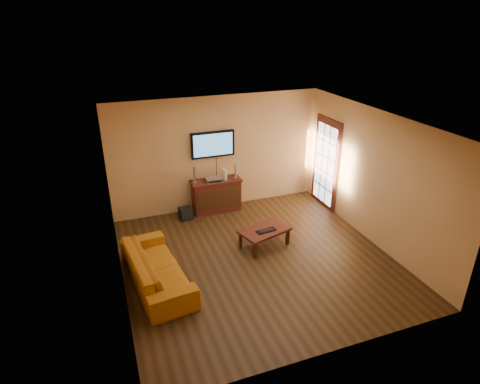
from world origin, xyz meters
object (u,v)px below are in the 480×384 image
speaker_left (194,175)px  bottle (201,219)px  speaker_right (236,171)px  av_receiver (214,180)px  subwoofer (186,214)px  media_console (216,195)px  keyboard (266,231)px  coffee_table (264,232)px  game_console (224,174)px  sofa (156,263)px  television (213,144)px

speaker_left → bottle: (-0.01, -0.47, -0.88)m
speaker_right → av_receiver: 0.56m
av_receiver → subwoofer: (-0.73, -0.13, -0.69)m
media_console → keyboard: (0.44, -1.95, 0.01)m
coffee_table → media_console: bearing=103.0°
speaker_left → subwoofer: (-0.30, -0.21, -0.83)m
bottle → coffee_table: bearing=-56.7°
av_receiver → subwoofer: size_ratio=1.35×
game_console → sofa: bearing=-137.7°
television → keyboard: 2.49m
media_console → sofa: 2.95m
keyboard → bottle: bearing=122.0°
av_receiver → bottle: 0.95m
coffee_table → sofa: (-2.24, -0.46, 0.07)m
av_receiver → speaker_right: bearing=5.7°
sofa → av_receiver: bearing=-44.2°
keyboard → media_console: bearing=102.6°
speaker_right → sofa: bearing=-134.6°
keyboard → television: bearing=101.5°
speaker_left → speaker_right: 0.98m
av_receiver → bottle: av_receiver is taller
speaker_left → coffee_table: bearing=-64.1°
av_receiver → bottle: size_ratio=2.00×
keyboard → game_console: bearing=96.8°
subwoofer → bottle: subwoofer is taller
bottle → keyboard: (0.95, -1.51, 0.32)m
coffee_table → bottle: coffee_table is taller
sofa → bottle: size_ratio=11.35×
av_receiver → keyboard: av_receiver is taller
media_console → game_console: bearing=-2.7°
sofa → av_receiver: 2.91m
television → speaker_left: (-0.50, -0.15, -0.64)m
media_console → bottle: 0.74m
television → keyboard: television is taller
media_console → bottle: media_console is taller
coffee_table → speaker_left: bearing=115.9°
sofa → keyboard: size_ratio=4.90×
coffee_table → speaker_left: speaker_left is taller
game_console → bottle: (-0.72, -0.42, -0.82)m
sofa → game_console: 3.11m
television → coffee_table: (0.43, -2.06, -1.26)m
sofa → subwoofer: 2.40m
sofa → speaker_right: speaker_right is taller
bottle → keyboard: bearing=-58.0°
television → subwoofer: bearing=-155.8°
television → keyboard: bearing=-78.5°
television → av_receiver: 0.81m
coffee_table → sofa: size_ratio=0.53×
media_console → speaker_right: bearing=-0.5°
media_console → av_receiver: av_receiver is taller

